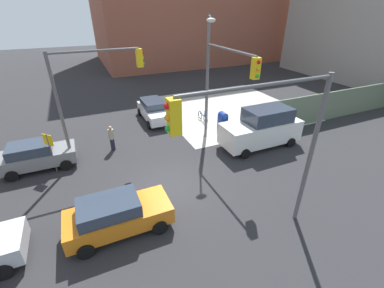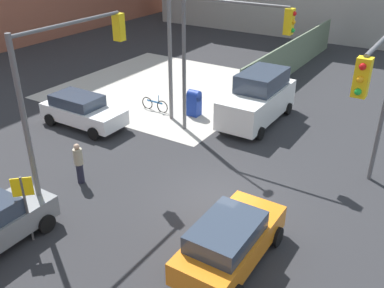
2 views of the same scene
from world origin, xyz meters
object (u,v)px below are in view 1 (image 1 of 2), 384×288
(hatchback_orange, at_px, (117,215))
(van_white_delivery, at_px, (262,128))
(smokestack, at_px, (263,7))
(sedan_gray, at_px, (37,155))
(street_lamp_corner, at_px, (208,68))
(sedan_white, at_px, (154,110))
(traffic_signal_se_corner, at_px, (268,134))
(traffic_signal_ne_corner, at_px, (223,80))
(bicycle_leaning_on_fence, at_px, (203,117))
(pedestrian_crossing, at_px, (112,138))
(bicycle_at_crosswalk, at_px, (31,155))
(mailbox_blue, at_px, (223,121))
(traffic_signal_nw_corner, at_px, (92,85))

(hatchback_orange, bearing_deg, van_white_delivery, 20.29)
(smokestack, distance_m, sedan_gray, 43.36)
(hatchback_orange, relative_size, van_white_delivery, 0.79)
(street_lamp_corner, distance_m, sedan_white, 6.10)
(traffic_signal_se_corner, relative_size, hatchback_orange, 1.52)
(street_lamp_corner, bearing_deg, traffic_signal_ne_corner, -100.36)
(street_lamp_corner, relative_size, bicycle_leaning_on_fence, 4.57)
(hatchback_orange, bearing_deg, bicycle_leaning_on_fence, 47.23)
(sedan_gray, bearing_deg, pedestrian_crossing, 5.42)
(smokestack, height_order, bicycle_leaning_on_fence, smokestack)
(pedestrian_crossing, relative_size, bicycle_at_crosswalk, 0.98)
(sedan_gray, xyz_separation_m, bicycle_at_crosswalk, (-0.52, 1.21, -0.50))
(traffic_signal_ne_corner, bearing_deg, traffic_signal_se_corner, -108.25)
(hatchback_orange, bearing_deg, traffic_signal_se_corner, -26.40)
(traffic_signal_se_corner, bearing_deg, bicycle_at_crosswalk, 130.60)
(traffic_signal_se_corner, relative_size, sedan_white, 1.45)
(sedan_gray, bearing_deg, hatchback_orange, -63.32)
(traffic_signal_ne_corner, xyz_separation_m, sedan_gray, (-10.79, 2.31, -3.78))
(sedan_gray, xyz_separation_m, van_white_delivery, (13.62, -2.99, 0.44))
(sedan_gray, distance_m, bicycle_at_crosswalk, 1.40)
(van_white_delivery, distance_m, bicycle_leaning_on_fence, 5.74)
(traffic_signal_ne_corner, bearing_deg, bicycle_at_crosswalk, 162.71)
(traffic_signal_se_corner, height_order, mailbox_blue, traffic_signal_se_corner)
(sedan_white, distance_m, van_white_delivery, 9.03)
(sedan_white, bearing_deg, traffic_signal_se_corner, -89.14)
(bicycle_leaning_on_fence, bearing_deg, sedan_gray, -168.57)
(hatchback_orange, bearing_deg, bicycle_at_crosswalk, 116.16)
(bicycle_leaning_on_fence, bearing_deg, street_lamp_corner, -107.76)
(bicycle_at_crosswalk, bearing_deg, smokestack, 34.44)
(hatchback_orange, bearing_deg, smokestack, 45.81)
(traffic_signal_se_corner, relative_size, street_lamp_corner, 0.81)
(sedan_white, bearing_deg, smokestack, 38.61)
(van_white_delivery, relative_size, bicycle_at_crosswalk, 3.09)
(street_lamp_corner, distance_m, bicycle_at_crosswalk, 12.63)
(sedan_white, height_order, pedestrian_crossing, pedestrian_crossing)
(traffic_signal_nw_corner, xyz_separation_m, street_lamp_corner, (7.66, 0.96, 0.10))
(street_lamp_corner, height_order, mailbox_blue, street_lamp_corner)
(mailbox_blue, relative_size, bicycle_at_crosswalk, 0.82)
(smokestack, xyz_separation_m, pedestrian_crossing, (-30.20, -24.80, -7.42))
(sedan_gray, bearing_deg, street_lamp_corner, 3.39)
(traffic_signal_se_corner, height_order, sedan_gray, traffic_signal_se_corner)
(traffic_signal_nw_corner, relative_size, street_lamp_corner, 0.81)
(bicycle_at_crosswalk, bearing_deg, van_white_delivery, -16.55)
(sedan_gray, relative_size, bicycle_at_crosswalk, 2.28)
(street_lamp_corner, height_order, sedan_white, street_lamp_corner)
(sedan_gray, bearing_deg, traffic_signal_ne_corner, -12.10)
(traffic_signal_nw_corner, relative_size, van_white_delivery, 1.20)
(hatchback_orange, height_order, sedan_gray, same)
(smokestack, distance_m, mailbox_blue, 34.14)
(bicycle_leaning_on_fence, bearing_deg, traffic_signal_nw_corner, -161.82)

